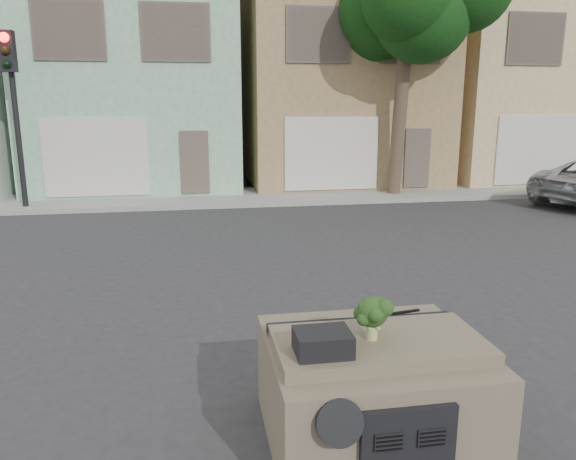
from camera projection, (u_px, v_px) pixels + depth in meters
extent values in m
plane|color=#303033|center=(308.00, 321.00, 8.40)|extent=(120.00, 120.00, 0.00)
cube|color=gray|center=(243.00, 197.00, 18.46)|extent=(40.00, 3.00, 0.15)
cube|color=#8EC79D|center=(138.00, 83.00, 20.86)|extent=(7.20, 8.20, 7.55)
cube|color=#9E7F54|center=(334.00, 84.00, 22.10)|extent=(7.20, 8.20, 7.55)
cube|color=#D4B981|center=(509.00, 85.00, 23.33)|extent=(7.20, 8.20, 7.55)
cube|color=black|center=(16.00, 123.00, 15.86)|extent=(0.40, 0.40, 5.10)
cube|color=#11370F|center=(402.00, 65.00, 17.64)|extent=(4.40, 4.00, 8.50)
cube|color=brown|center=(372.00, 386.00, 5.40)|extent=(2.00, 1.80, 1.12)
cube|color=black|center=(323.00, 342.00, 4.81)|extent=(0.48, 0.38, 0.20)
cube|color=black|center=(389.00, 314.00, 5.68)|extent=(0.69, 0.15, 0.02)
cube|color=#1B3713|center=(372.00, 318.00, 5.07)|extent=(0.37, 0.37, 0.42)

